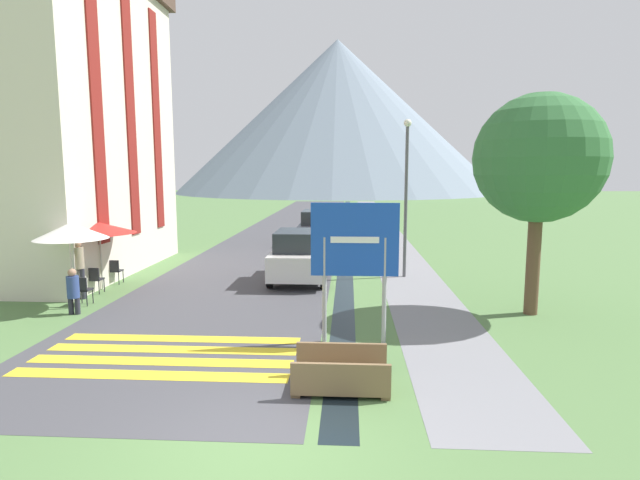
{
  "coord_description": "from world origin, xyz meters",
  "views": [
    {
      "loc": [
        1.31,
        -6.6,
        3.84
      ],
      "look_at": [
        0.36,
        10.0,
        1.58
      ],
      "focal_mm": 28.0,
      "sensor_mm": 36.0,
      "label": 1
    }
  ],
  "objects_px": {
    "tree_by_path": "(539,159)",
    "cafe_umbrella_front_white": "(71,231)",
    "cafe_chair_far_left": "(115,269)",
    "road_sign": "(355,251)",
    "cafe_chair_near_right": "(82,288)",
    "cafe_umbrella_middle_red": "(99,228)",
    "cafe_chair_middle": "(95,278)",
    "person_standing_terrace": "(79,265)",
    "streetlamp": "(406,186)",
    "footbridge": "(341,375)",
    "parked_car_near": "(300,256)",
    "parked_car_far": "(317,227)",
    "hotel_building": "(63,103)",
    "person_seated_near": "(73,289)"
  },
  "relations": [
    {
      "from": "footbridge",
      "to": "tree_by_path",
      "type": "bearing_deg",
      "value": 44.53
    },
    {
      "from": "tree_by_path",
      "to": "cafe_umbrella_front_white",
      "type": "bearing_deg",
      "value": -179.26
    },
    {
      "from": "person_seated_near",
      "to": "streetlamp",
      "type": "relative_size",
      "value": 0.22
    },
    {
      "from": "person_standing_terrace",
      "to": "person_seated_near",
      "type": "bearing_deg",
      "value": -66.25
    },
    {
      "from": "person_seated_near",
      "to": "tree_by_path",
      "type": "xyz_separation_m",
      "value": [
        12.44,
        0.76,
        3.48
      ]
    },
    {
      "from": "cafe_chair_middle",
      "to": "cafe_chair_far_left",
      "type": "xyz_separation_m",
      "value": [
        -0.01,
        1.4,
        0.0
      ]
    },
    {
      "from": "person_seated_near",
      "to": "tree_by_path",
      "type": "height_order",
      "value": "tree_by_path"
    },
    {
      "from": "parked_car_far",
      "to": "hotel_building",
      "type": "bearing_deg",
      "value": -137.9
    },
    {
      "from": "person_standing_terrace",
      "to": "tree_by_path",
      "type": "relative_size",
      "value": 0.31
    },
    {
      "from": "cafe_chair_middle",
      "to": "person_seated_near",
      "type": "bearing_deg",
      "value": -68.04
    },
    {
      "from": "cafe_umbrella_middle_red",
      "to": "person_standing_terrace",
      "type": "height_order",
      "value": "cafe_umbrella_middle_red"
    },
    {
      "from": "hotel_building",
      "to": "cafe_umbrella_middle_red",
      "type": "distance_m",
      "value": 5.86
    },
    {
      "from": "cafe_umbrella_middle_red",
      "to": "person_seated_near",
      "type": "distance_m",
      "value": 3.26
    },
    {
      "from": "road_sign",
      "to": "cafe_umbrella_middle_red",
      "type": "xyz_separation_m",
      "value": [
        -8.25,
        4.75,
        -0.05
      ]
    },
    {
      "from": "footbridge",
      "to": "hotel_building",
      "type": "bearing_deg",
      "value": 136.46
    },
    {
      "from": "cafe_umbrella_front_white",
      "to": "cafe_umbrella_middle_red",
      "type": "relative_size",
      "value": 1.07
    },
    {
      "from": "road_sign",
      "to": "person_seated_near",
      "type": "xyz_separation_m",
      "value": [
        -7.59,
        1.86,
        -1.4
      ]
    },
    {
      "from": "cafe_umbrella_middle_red",
      "to": "cafe_chair_far_left",
      "type": "bearing_deg",
      "value": 86.35
    },
    {
      "from": "road_sign",
      "to": "cafe_chair_far_left",
      "type": "xyz_separation_m",
      "value": [
        -8.2,
        5.55,
        -1.59
      ]
    },
    {
      "from": "footbridge",
      "to": "parked_car_near",
      "type": "height_order",
      "value": "parked_car_near"
    },
    {
      "from": "road_sign",
      "to": "parked_car_near",
      "type": "xyz_separation_m",
      "value": [
        -1.86,
        6.41,
        -1.19
      ]
    },
    {
      "from": "cafe_chair_near_right",
      "to": "streetlamp",
      "type": "distance_m",
      "value": 11.17
    },
    {
      "from": "cafe_umbrella_front_white",
      "to": "tree_by_path",
      "type": "relative_size",
      "value": 0.42
    },
    {
      "from": "road_sign",
      "to": "cafe_chair_far_left",
      "type": "height_order",
      "value": "road_sign"
    },
    {
      "from": "cafe_chair_middle",
      "to": "streetlamp",
      "type": "xyz_separation_m",
      "value": [
        10.13,
        3.21,
        2.84
      ]
    },
    {
      "from": "cafe_chair_middle",
      "to": "streetlamp",
      "type": "distance_m",
      "value": 11.0
    },
    {
      "from": "cafe_chair_far_left",
      "to": "cafe_umbrella_middle_red",
      "type": "height_order",
      "value": "cafe_umbrella_middle_red"
    },
    {
      "from": "cafe_chair_middle",
      "to": "tree_by_path",
      "type": "bearing_deg",
      "value": 0.52
    },
    {
      "from": "parked_car_near",
      "to": "cafe_chair_far_left",
      "type": "bearing_deg",
      "value": -172.27
    },
    {
      "from": "hotel_building",
      "to": "person_standing_terrace",
      "type": "xyz_separation_m",
      "value": [
        2.55,
        -4.18,
        -5.36
      ]
    },
    {
      "from": "road_sign",
      "to": "cafe_chair_middle",
      "type": "height_order",
      "value": "road_sign"
    },
    {
      "from": "parked_car_far",
      "to": "streetlamp",
      "type": "xyz_separation_m",
      "value": [
        3.78,
        -8.44,
        2.44
      ]
    },
    {
      "from": "hotel_building",
      "to": "cafe_chair_near_right",
      "type": "distance_m",
      "value": 8.25
    },
    {
      "from": "parked_car_far",
      "to": "cafe_umbrella_middle_red",
      "type": "height_order",
      "value": "cafe_umbrella_middle_red"
    },
    {
      "from": "parked_car_near",
      "to": "parked_car_far",
      "type": "bearing_deg",
      "value": 89.9
    },
    {
      "from": "cafe_chair_near_right",
      "to": "cafe_chair_middle",
      "type": "xyz_separation_m",
      "value": [
        -0.36,
        1.41,
        0.0
      ]
    },
    {
      "from": "cafe_chair_far_left",
      "to": "cafe_umbrella_middle_red",
      "type": "relative_size",
      "value": 0.37
    },
    {
      "from": "footbridge",
      "to": "cafe_umbrella_front_white",
      "type": "relative_size",
      "value": 0.69
    },
    {
      "from": "road_sign",
      "to": "person_standing_terrace",
      "type": "distance_m",
      "value": 9.06
    },
    {
      "from": "cafe_chair_far_left",
      "to": "streetlamp",
      "type": "height_order",
      "value": "streetlamp"
    },
    {
      "from": "parked_car_far",
      "to": "person_seated_near",
      "type": "bearing_deg",
      "value": -112.41
    },
    {
      "from": "streetlamp",
      "to": "hotel_building",
      "type": "bearing_deg",
      "value": 178.67
    },
    {
      "from": "cafe_chair_near_right",
      "to": "cafe_umbrella_front_white",
      "type": "xyz_separation_m",
      "value": [
        -0.04,
        -0.29,
        1.7
      ]
    },
    {
      "from": "cafe_chair_middle",
      "to": "tree_by_path",
      "type": "relative_size",
      "value": 0.14
    },
    {
      "from": "cafe_chair_far_left",
      "to": "person_standing_terrace",
      "type": "height_order",
      "value": "person_standing_terrace"
    },
    {
      "from": "person_standing_terrace",
      "to": "tree_by_path",
      "type": "bearing_deg",
      "value": -3.75
    },
    {
      "from": "hotel_building",
      "to": "cafe_chair_far_left",
      "type": "height_order",
      "value": "hotel_building"
    },
    {
      "from": "person_seated_near",
      "to": "streetlamp",
      "type": "bearing_deg",
      "value": 30.01
    },
    {
      "from": "road_sign",
      "to": "cafe_umbrella_middle_red",
      "type": "bearing_deg",
      "value": 150.09
    },
    {
      "from": "cafe_chair_far_left",
      "to": "tree_by_path",
      "type": "relative_size",
      "value": 0.14
    }
  ]
}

